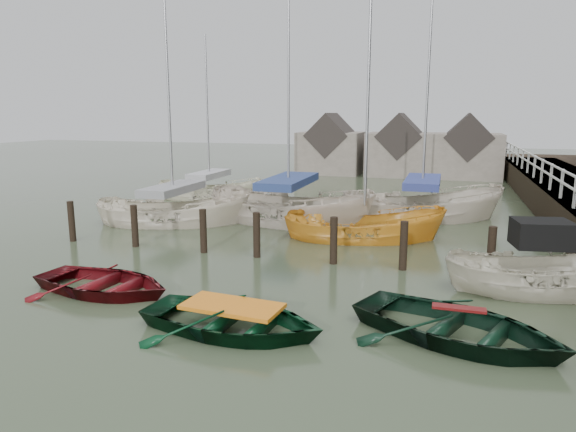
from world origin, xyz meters
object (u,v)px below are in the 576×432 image
(rowboat_dkgreen, at_px, (457,340))
(sailboat_e, at_px, (210,198))
(motorboat, at_px, (537,291))
(rowboat_green, at_px, (233,332))
(sailboat_c, at_px, (364,239))
(sailboat_d, at_px, (421,218))
(sailboat_a, at_px, (174,222))
(rowboat_red, at_px, (105,292))
(sailboat_b, at_px, (288,221))

(rowboat_dkgreen, xyz_separation_m, sailboat_e, (-11.91, 13.74, 0.06))
(motorboat, distance_m, sailboat_e, 17.32)
(sailboat_e, bearing_deg, rowboat_green, -158.85)
(sailboat_c, relative_size, sailboat_d, 0.88)
(sailboat_c, bearing_deg, sailboat_a, 74.96)
(rowboat_red, distance_m, sailboat_c, 9.06)
(rowboat_red, bearing_deg, sailboat_d, -25.19)
(sailboat_a, distance_m, sailboat_b, 4.59)
(rowboat_green, xyz_separation_m, sailboat_c, (1.31, 8.59, 0.02))
(motorboat, bearing_deg, sailboat_a, 60.28)
(sailboat_b, bearing_deg, motorboat, -113.10)
(rowboat_red, relative_size, rowboat_dkgreen, 0.89)
(rowboat_red, bearing_deg, motorboat, -67.55)
(rowboat_dkgreen, bearing_deg, rowboat_green, 124.41)
(sailboat_a, bearing_deg, rowboat_dkgreen, -144.92)
(rowboat_green, relative_size, sailboat_d, 0.32)
(sailboat_b, height_order, sailboat_c, sailboat_b)
(rowboat_dkgreen, xyz_separation_m, sailboat_d, (-1.29, 11.86, 0.06))
(rowboat_red, relative_size, sailboat_d, 0.31)
(motorboat, relative_size, sailboat_a, 0.39)
(rowboat_green, bearing_deg, sailboat_e, 32.09)
(motorboat, height_order, sailboat_a, sailboat_a)
(sailboat_d, bearing_deg, sailboat_b, 96.70)
(rowboat_red, xyz_separation_m, sailboat_a, (-2.40, 7.67, 0.07))
(rowboat_red, height_order, sailboat_b, sailboat_b)
(rowboat_dkgreen, bearing_deg, motorboat, -7.80)
(sailboat_c, xyz_separation_m, sailboat_e, (-8.88, 6.08, 0.05))
(rowboat_red, relative_size, sailboat_c, 0.35)
(motorboat, relative_size, sailboat_c, 0.44)
(motorboat, bearing_deg, sailboat_d, 11.07)
(rowboat_red, distance_m, sailboat_a, 8.04)
(sailboat_d, bearing_deg, rowboat_dkgreen, 167.94)
(sailboat_b, xyz_separation_m, sailboat_d, (5.09, 2.37, 0.00))
(rowboat_red, relative_size, sailboat_a, 0.31)
(rowboat_green, xyz_separation_m, sailboat_a, (-6.37, 8.89, 0.07))
(motorboat, bearing_deg, rowboat_green, 114.63)
(rowboat_green, bearing_deg, rowboat_red, 77.69)
(sailboat_a, relative_size, sailboat_b, 1.00)
(sailboat_d, bearing_deg, rowboat_green, 148.33)
(rowboat_green, xyz_separation_m, sailboat_b, (-2.04, 10.42, 0.06))
(rowboat_dkgreen, distance_m, sailboat_e, 18.18)
(sailboat_c, height_order, sailboat_e, sailboat_c)
(rowboat_green, distance_m, sailboat_b, 10.62)
(rowboat_dkgreen, distance_m, sailboat_d, 11.93)
(sailboat_a, relative_size, sailboat_d, 0.99)
(sailboat_a, bearing_deg, sailboat_d, -85.79)
(sailboat_e, bearing_deg, motorboat, -133.21)
(rowboat_red, distance_m, sailboat_b, 9.40)
(rowboat_red, xyz_separation_m, sailboat_e, (-3.61, 13.45, 0.06))
(rowboat_dkgreen, xyz_separation_m, sailboat_c, (-3.03, 7.66, 0.02))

